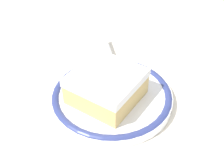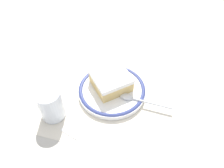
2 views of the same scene
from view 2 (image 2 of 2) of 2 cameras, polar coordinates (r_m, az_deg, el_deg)
name	(u,v)px [view 2 (image 2 of 2)]	position (r m, az deg, el deg)	size (l,w,h in m)	color
ground_plane	(107,94)	(0.62, -1.38, -2.61)	(2.40, 2.40, 0.00)	#B7B2A8
placemat	(107,94)	(0.62, -1.38, -2.57)	(0.48, 0.34, 0.00)	beige
plate	(112,90)	(0.61, 0.00, -1.57)	(0.19, 0.19, 0.02)	white
cake_slice	(111,80)	(0.60, -0.30, 0.99)	(0.13, 0.13, 0.05)	#DBB76B
spoon	(136,99)	(0.58, 6.31, -4.00)	(0.14, 0.02, 0.01)	silver
cup	(51,106)	(0.56, -15.69, -5.52)	(0.06, 0.06, 0.09)	silver
sugar_packet	(72,130)	(0.56, -10.44, -11.79)	(0.05, 0.03, 0.01)	white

